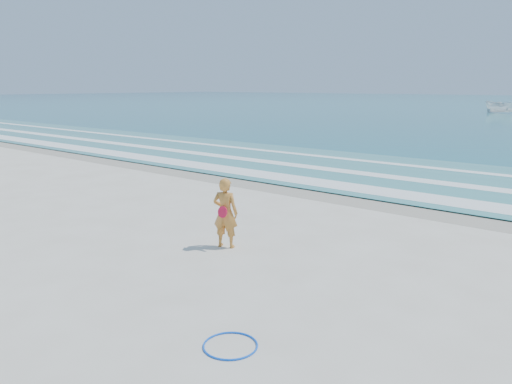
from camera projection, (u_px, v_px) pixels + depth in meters
The scene contains 9 objects.
ground at pixel (126, 270), 10.20m from camera, with size 400.00×400.00×0.00m, color silver.
wet_sand at pixel (346, 196), 16.99m from camera, with size 400.00×2.40×0.00m, color #B2A893.
shallow at pixel (406, 175), 20.75m from camera, with size 400.00×10.00×0.01m, color #59B7AD.
foam_near at pixel (364, 189), 17.96m from camera, with size 400.00×1.40×0.01m, color white.
foam_mid at pixel (398, 178), 20.15m from camera, with size 400.00×0.90×0.01m, color white.
foam_far at pixel (428, 167), 22.64m from camera, with size 400.00×0.60×0.01m, color white.
hoop at pixel (230, 345), 7.23m from camera, with size 0.81×0.81×0.03m, color blue.
boat at pixel (503, 107), 66.72m from camera, with size 1.71×4.54×1.75m, color white.
woman at pixel (225, 213), 11.52m from camera, with size 0.70×0.58×1.64m.
Camera 1 is at (8.18, -5.74, 3.71)m, focal length 35.00 mm.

